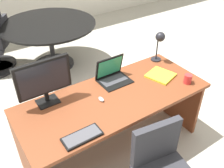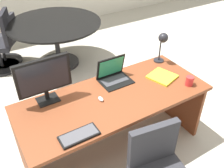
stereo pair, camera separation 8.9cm
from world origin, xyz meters
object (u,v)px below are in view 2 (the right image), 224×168
object	(u,v)px
monitor	(44,78)
keyboard	(79,135)
mouse	(101,99)
desk_lamp	(162,41)
laptop	(113,73)
desk	(111,109)
meeting_chair_near	(1,47)
meeting_chair_far	(5,45)
book	(162,77)
coffee_mug	(190,81)
meeting_table	(55,33)

from	to	relation	value
monitor	keyboard	distance (m)	0.62
mouse	desk_lamp	world-z (taller)	desk_lamp
laptop	keyboard	size ratio (longest dim) A/B	1.00
desk	monitor	size ratio (longest dim) A/B	3.77
keyboard	desk	bearing A→B (deg)	34.34
desk_lamp	meeting_chair_near	bearing A→B (deg)	124.13
keyboard	meeting_chair_far	world-z (taller)	meeting_chair_far
laptop	meeting_chair_near	bearing A→B (deg)	109.99
meeting_chair_far	meeting_chair_near	bearing A→B (deg)	-114.35
desk	book	bearing A→B (deg)	-4.15
laptop	coffee_mug	bearing A→B (deg)	-39.18
laptop	keyboard	bearing A→B (deg)	-139.64
desk	coffee_mug	distance (m)	0.85
laptop	desk_lamp	size ratio (longest dim) A/B	0.89
book	meeting_chair_far	bearing A→B (deg)	114.56
coffee_mug	meeting_table	xyz separation A→B (m)	(-0.58, 2.33, -0.22)
laptop	meeting_chair_far	size ratio (longest dim) A/B	0.39
monitor	laptop	xyz separation A→B (m)	(0.71, -0.01, -0.18)
meeting_chair_far	desk_lamp	bearing A→B (deg)	-59.16
monitor	meeting_chair_far	size ratio (longest dim) A/B	0.60
desk	keyboard	distance (m)	0.66
desk	desk_lamp	bearing A→B (deg)	15.63
coffee_mug	meeting_chair_near	distance (m)	3.03
laptop	desk_lamp	world-z (taller)	desk_lamp
coffee_mug	meeting_table	size ratio (longest dim) A/B	0.07
desk_lamp	meeting_chair_near	size ratio (longest dim) A/B	0.38
mouse	monitor	bearing A→B (deg)	148.64
keyboard	meeting_chair_far	distance (m)	2.92
desk	meeting_chair_far	world-z (taller)	meeting_chair_far
desk	coffee_mug	xyz separation A→B (m)	(0.76, -0.29, 0.26)
coffee_mug	meeting_table	world-z (taller)	coffee_mug
monitor	book	size ratio (longest dim) A/B	1.54
keyboard	mouse	xyz separation A→B (m)	(0.37, 0.31, 0.00)
desk	coffee_mug	size ratio (longest dim) A/B	17.57
desk	meeting_chair_near	distance (m)	2.46
book	coffee_mug	xyz separation A→B (m)	(0.15, -0.25, 0.04)
meeting_table	monitor	bearing A→B (deg)	-112.27
laptop	meeting_table	bearing A→B (deg)	88.95
laptop	keyboard	xyz separation A→B (m)	(-0.66, -0.56, -0.06)
keyboard	book	world-z (taller)	same
desk	meeting_chair_far	distance (m)	2.61
desk_lamp	meeting_chair_far	bearing A→B (deg)	120.84
meeting_chair_near	meeting_chair_far	distance (m)	0.19
desk_lamp	meeting_chair_far	size ratio (longest dim) A/B	0.44
desk_lamp	book	size ratio (longest dim) A/B	1.13
mouse	desk_lamp	distance (m)	1.02
laptop	meeting_table	xyz separation A→B (m)	(0.03, 1.83, -0.24)
mouse	meeting_table	size ratio (longest dim) A/B	0.05
meeting_table	desk	bearing A→B (deg)	-94.97
mouse	meeting_chair_far	world-z (taller)	meeting_chair_far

